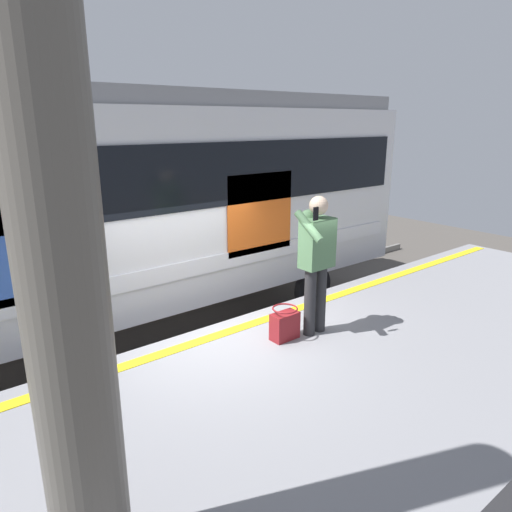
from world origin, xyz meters
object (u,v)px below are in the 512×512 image
(train_carriage, at_px, (111,198))
(handbag, at_px, (285,325))
(passenger, at_px, (316,254))
(station_column, at_px, (57,237))

(train_carriage, distance_m, handbag, 3.44)
(passenger, relative_size, station_column, 0.43)
(handbag, bearing_deg, station_column, 28.11)
(passenger, bearing_deg, handbag, -11.78)
(handbag, bearing_deg, passenger, 168.22)
(passenger, distance_m, handbag, 0.92)
(train_carriage, bearing_deg, passenger, 110.07)
(train_carriage, relative_size, handbag, 25.44)
(train_carriage, relative_size, station_column, 2.55)
(train_carriage, xyz_separation_m, handbag, (-0.77, 3.13, -1.21))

